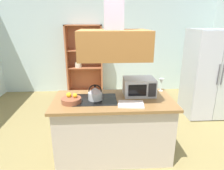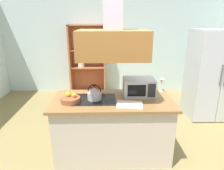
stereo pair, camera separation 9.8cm
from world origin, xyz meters
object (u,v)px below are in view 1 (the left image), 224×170
wine_glass_on_counter (161,82)px  dish_cabinet (85,64)px  cutting_board (131,104)px  microwave (139,87)px  refrigerator (209,74)px  kettle (95,93)px  fruit_bowl (71,100)px

wine_glass_on_counter → dish_cabinet: bearing=119.5°
cutting_board → wine_glass_on_counter: wine_glass_on_counter is taller
microwave → refrigerator: bearing=33.1°
dish_cabinet → microwave: size_ratio=4.08×
dish_cabinet → cutting_board: 3.10m
kettle → fruit_bowl: 0.34m
refrigerator → kettle: size_ratio=8.15×
dish_cabinet → microwave: (1.01, -2.61, 0.20)m
refrigerator → fruit_bowl: size_ratio=6.75×
cutting_board → refrigerator: bearing=38.3°
dish_cabinet → kettle: bearing=-82.6°
kettle → fruit_bowl: kettle is taller
refrigerator → microwave: 2.03m
refrigerator → microwave: bearing=-146.9°
cutting_board → wine_glass_on_counter: bearing=42.9°
kettle → wine_glass_on_counter: size_ratio=1.08×
dish_cabinet → fruit_bowl: dish_cabinet is taller
kettle → dish_cabinet: bearing=97.4°
fruit_bowl → kettle: bearing=15.5°
dish_cabinet → cutting_board: dish_cabinet is taller
refrigerator → wine_glass_on_counter: 1.63m
refrigerator → microwave: size_ratio=3.95×
dish_cabinet → kettle: dish_cabinet is taller
dish_cabinet → refrigerator: bearing=-29.1°
microwave → wine_glass_on_counter: 0.41m
kettle → wine_glass_on_counter: (1.04, 0.31, 0.06)m
cutting_board → microwave: 0.43m
wine_glass_on_counter → microwave: bearing=-158.7°
microwave → kettle: bearing=-166.2°
microwave → fruit_bowl: (-0.98, -0.25, -0.09)m
kettle → cutting_board: bearing=-23.8°
kettle → microwave: microwave is taller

